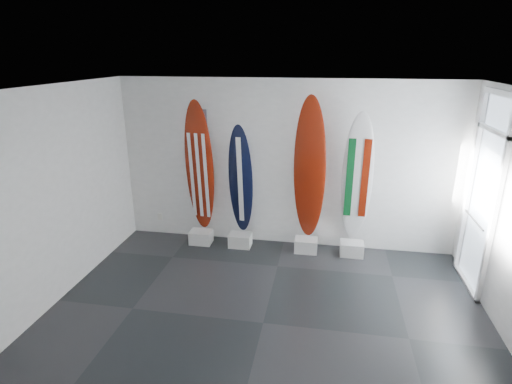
% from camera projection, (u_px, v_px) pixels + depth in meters
% --- Properties ---
extents(floor, '(6.00, 6.00, 0.00)m').
position_uv_depth(floor, '(263.00, 323.00, 5.42)').
color(floor, black).
rests_on(floor, ground).
extents(ceiling, '(6.00, 6.00, 0.00)m').
position_uv_depth(ceiling, '(265.00, 91.00, 4.45)').
color(ceiling, white).
rests_on(ceiling, wall_back).
extents(wall_back, '(6.00, 0.00, 6.00)m').
position_uv_depth(wall_back, '(286.00, 165.00, 7.26)').
color(wall_back, silver).
rests_on(wall_back, ground).
extents(wall_front, '(6.00, 0.00, 6.00)m').
position_uv_depth(wall_front, '(203.00, 367.00, 2.61)').
color(wall_front, silver).
rests_on(wall_front, ground).
extents(wall_left, '(0.00, 5.00, 5.00)m').
position_uv_depth(wall_left, '(41.00, 203.00, 5.43)').
color(wall_left, silver).
rests_on(wall_left, ground).
extents(display_block_usa, '(0.40, 0.30, 0.24)m').
position_uv_depth(display_block_usa, '(201.00, 237.00, 7.66)').
color(display_block_usa, silver).
rests_on(display_block_usa, floor).
extents(surfboard_usa, '(0.58, 0.33, 2.42)m').
position_uv_depth(surfboard_usa, '(199.00, 167.00, 7.33)').
color(surfboard_usa, maroon).
rests_on(surfboard_usa, display_block_usa).
extents(display_block_navy, '(0.40, 0.30, 0.24)m').
position_uv_depth(display_block_navy, '(240.00, 240.00, 7.54)').
color(display_block_navy, silver).
rests_on(display_block_navy, floor).
extents(surfboard_navy, '(0.49, 0.33, 2.02)m').
position_uv_depth(surfboard_navy, '(241.00, 180.00, 7.27)').
color(surfboard_navy, black).
rests_on(surfboard_navy, display_block_navy).
extents(display_block_swiss, '(0.40, 0.30, 0.24)m').
position_uv_depth(display_block_swiss, '(306.00, 245.00, 7.34)').
color(display_block_swiss, silver).
rests_on(display_block_swiss, floor).
extents(surfboard_swiss, '(0.61, 0.35, 2.53)m').
position_uv_depth(surfboard_swiss, '(310.00, 169.00, 6.99)').
color(surfboard_swiss, maroon).
rests_on(surfboard_swiss, display_block_swiss).
extents(display_block_italy, '(0.40, 0.30, 0.24)m').
position_uv_depth(display_block_italy, '(352.00, 249.00, 7.21)').
color(display_block_italy, silver).
rests_on(display_block_italy, floor).
extents(surfboard_italy, '(0.53, 0.34, 2.30)m').
position_uv_depth(surfboard_italy, '(357.00, 178.00, 6.89)').
color(surfboard_italy, white).
rests_on(surfboard_italy, display_block_italy).
extents(wall_outlet, '(0.09, 0.02, 0.13)m').
position_uv_depth(wall_outlet, '(160.00, 216.00, 8.02)').
color(wall_outlet, silver).
rests_on(wall_outlet, wall_back).
extents(glass_door, '(0.12, 1.16, 2.85)m').
position_uv_depth(glass_door, '(483.00, 196.00, 5.92)').
color(glass_door, white).
rests_on(glass_door, floor).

